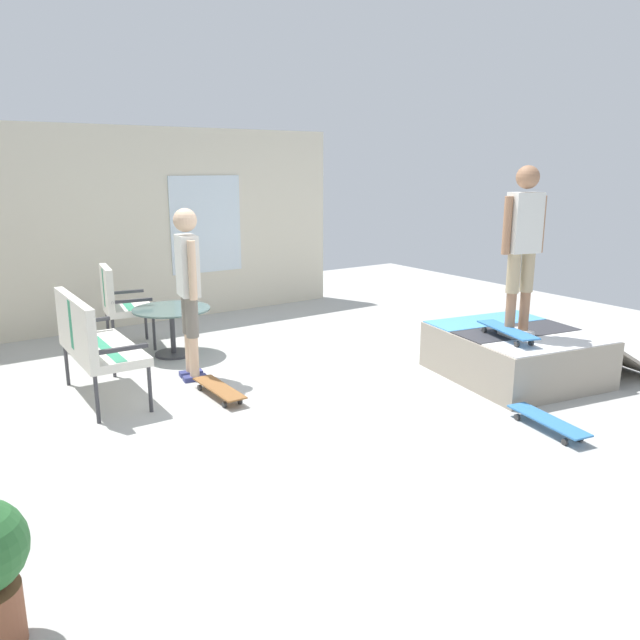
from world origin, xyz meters
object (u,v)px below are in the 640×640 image
patio_chair_near_house (119,299)px  person_skater (523,239)px  person_watching (188,280)px  skate_ramp (517,354)px  patio_bench (90,338)px  patio_table (172,322)px  skateboard_spare (548,421)px  skateboard_by_bench (219,389)px  skateboard_on_ramp (507,331)px

patio_chair_near_house → person_skater: person_skater is taller
patio_chair_near_house → person_watching: person_watching is taller
skate_ramp → person_watching: 3.53m
patio_bench → patio_table: 1.54m
skateboard_spare → person_skater: bearing=-37.7°
patio_bench → patio_table: (0.97, -1.18, -0.21)m
patio_chair_near_house → skate_ramp: bearing=-138.0°
skate_ramp → patio_table: patio_table is taller
skate_ramp → skateboard_spare: (-1.07, 0.93, -0.17)m
patio_bench → patio_table: patio_bench is taller
patio_bench → person_skater: (-1.95, -3.70, 0.88)m
patio_table → skateboard_by_bench: 1.62m
person_skater → skateboard_by_bench: person_skater is taller
skate_ramp → patio_bench: patio_bench is taller
person_watching → skateboard_on_ramp: bearing=-129.6°
patio_chair_near_house → person_watching: (-1.55, -0.26, 0.44)m
person_skater → skateboard_spare: size_ratio=2.05×
person_skater → patio_bench: bearing=62.3°
skateboard_spare → skateboard_on_ramp: size_ratio=1.00×
patio_table → person_watching: (-0.90, 0.15, 0.65)m
patio_table → person_skater: person_skater is taller
skate_ramp → patio_chair_near_house: 4.68m
skateboard_by_bench → patio_table: bearing=-6.1°
skateboard_spare → skateboard_on_ramp: 1.20m
patio_chair_near_house → skateboard_by_bench: 2.30m
patio_bench → skateboard_spare: bearing=-134.5°
patio_bench → person_watching: size_ratio=0.71×
patio_bench → skateboard_spare: (-2.91, -2.96, -0.53)m
skateboard_by_bench → person_watching: bearing=-1.6°
patio_chair_near_house → person_skater: bearing=-140.6°
patio_bench → person_skater: size_ratio=0.75×
patio_table → skateboard_on_ramp: skateboard_on_ramp is taller
patio_table → skateboard_spare: (-3.89, -1.78, -0.32)m
patio_table → skateboard_by_bench: bearing=173.9°
skate_ramp → skateboard_on_ramp: 0.52m
person_skater → patio_chair_near_house: bearing=39.4°
patio_chair_near_house → patio_bench: bearing=154.6°
skateboard_on_ramp → person_skater: bearing=-78.5°
skate_ramp → skateboard_by_bench: bearing=66.7°
patio_bench → person_skater: bearing=-117.7°
skateboard_spare → patio_table: bearing=24.6°
skate_ramp → patio_bench: (1.84, 3.89, 0.36)m
skateboard_on_ramp → skateboard_spare: bearing=148.9°
skateboard_on_ramp → patio_bench: bearing=60.6°
patio_bench → skateboard_spare: size_ratio=1.53×
person_watching → skateboard_spare: person_watching is taller
skateboard_spare → skateboard_by_bench: bearing=40.1°
patio_table → skateboard_on_ramp: (-2.96, -2.34, 0.19)m
person_watching → person_skater: 3.38m
patio_chair_near_house → person_skater: (-3.57, -2.93, 0.88)m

